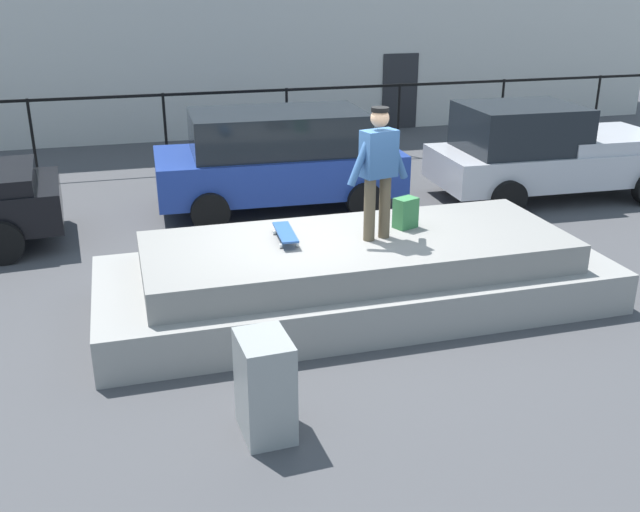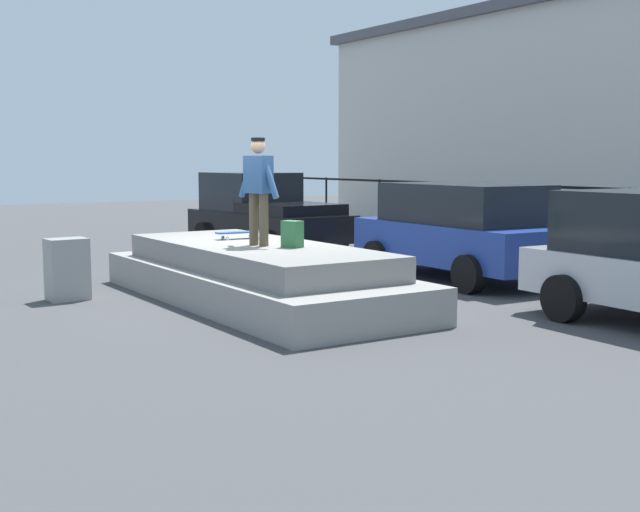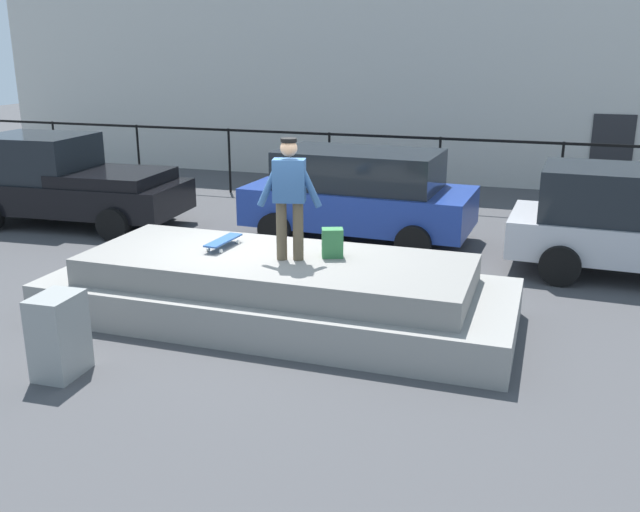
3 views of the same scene
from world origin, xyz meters
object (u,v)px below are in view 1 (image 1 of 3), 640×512
(backpack, at_px, (406,213))
(utility_box, at_px, (265,386))
(car_blue_hatchback_mid, at_px, (278,157))
(skateboard, at_px, (285,233))
(skateboarder, at_px, (378,165))
(car_silver_pickup_far, at_px, (548,151))

(backpack, bearing_deg, utility_box, -153.79)
(backpack, bearing_deg, car_blue_hatchback_mid, 79.06)
(backpack, distance_m, car_blue_hatchback_mid, 4.13)
(skateboard, bearing_deg, car_blue_hatchback_mid, 78.42)
(skateboard, distance_m, car_blue_hatchback_mid, 4.20)
(backpack, height_order, car_blue_hatchback_mid, car_blue_hatchback_mid)
(skateboard, relative_size, utility_box, 0.81)
(skateboarder, height_order, car_silver_pickup_far, skateboarder)
(car_blue_hatchback_mid, bearing_deg, backpack, -79.54)
(car_silver_pickup_far, bearing_deg, car_blue_hatchback_mid, 171.96)
(skateboarder, xyz_separation_m, car_blue_hatchback_mid, (-0.25, 4.35, -0.88))
(skateboarder, height_order, utility_box, skateboarder)
(skateboarder, distance_m, skateboard, 1.39)
(car_silver_pickup_far, xyz_separation_m, utility_box, (-6.64, -5.98, -0.40))
(skateboarder, height_order, backpack, skateboarder)
(backpack, height_order, utility_box, backpack)
(car_blue_hatchback_mid, distance_m, utility_box, 6.90)
(skateboarder, relative_size, skateboard, 2.08)
(backpack, bearing_deg, skateboarder, -171.36)
(car_blue_hatchback_mid, xyz_separation_m, utility_box, (-1.65, -6.69, -0.44))
(skateboarder, relative_size, car_silver_pickup_far, 0.35)
(skateboard, height_order, car_blue_hatchback_mid, car_blue_hatchback_mid)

